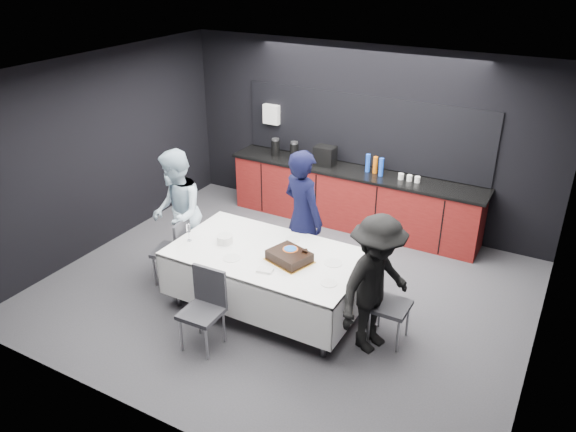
{
  "coord_description": "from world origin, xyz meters",
  "views": [
    {
      "loc": [
        3.03,
        -5.36,
        4.1
      ],
      "look_at": [
        0.0,
        0.1,
        1.05
      ],
      "focal_mm": 35.0,
      "sensor_mm": 36.0,
      "label": 1
    }
  ],
  "objects_px": {
    "cake_assembly": "(289,256)",
    "chair_right": "(384,298)",
    "person_right": "(376,285)",
    "plate_stack": "(225,239)",
    "party_table": "(268,262)",
    "person_center": "(303,218)",
    "person_left": "(177,213)",
    "chair_left": "(176,246)",
    "chair_near": "(205,303)",
    "champagne_flute": "(188,229)"
  },
  "relations": [
    {
      "from": "person_center",
      "to": "person_left",
      "type": "xyz_separation_m",
      "value": [
        -1.56,
        -0.61,
        -0.05
      ]
    },
    {
      "from": "person_left",
      "to": "champagne_flute",
      "type": "bearing_deg",
      "value": 13.34
    },
    {
      "from": "person_center",
      "to": "person_right",
      "type": "distance_m",
      "value": 1.6
    },
    {
      "from": "plate_stack",
      "to": "chair_near",
      "type": "height_order",
      "value": "chair_near"
    },
    {
      "from": "person_center",
      "to": "cake_assembly",
      "type": "bearing_deg",
      "value": 131.02
    },
    {
      "from": "party_table",
      "to": "person_center",
      "type": "distance_m",
      "value": 0.84
    },
    {
      "from": "person_left",
      "to": "chair_left",
      "type": "bearing_deg",
      "value": -8.63
    },
    {
      "from": "person_left",
      "to": "party_table",
      "type": "bearing_deg",
      "value": 44.6
    },
    {
      "from": "chair_right",
      "to": "plate_stack",
      "type": "bearing_deg",
      "value": -175.21
    },
    {
      "from": "chair_left",
      "to": "person_center",
      "type": "xyz_separation_m",
      "value": [
        1.42,
        0.87,
        0.38
      ]
    },
    {
      "from": "chair_near",
      "to": "champagne_flute",
      "type": "bearing_deg",
      "value": 136.52
    },
    {
      "from": "person_right",
      "to": "plate_stack",
      "type": "bearing_deg",
      "value": 106.28
    },
    {
      "from": "chair_left",
      "to": "chair_near",
      "type": "height_order",
      "value": "same"
    },
    {
      "from": "plate_stack",
      "to": "person_right",
      "type": "relative_size",
      "value": 0.12
    },
    {
      "from": "party_table",
      "to": "chair_left",
      "type": "distance_m",
      "value": 1.37
    },
    {
      "from": "plate_stack",
      "to": "chair_near",
      "type": "relative_size",
      "value": 0.21
    },
    {
      "from": "plate_stack",
      "to": "person_center",
      "type": "xyz_separation_m",
      "value": [
        0.64,
        0.84,
        0.09
      ]
    },
    {
      "from": "party_table",
      "to": "person_right",
      "type": "distance_m",
      "value": 1.41
    },
    {
      "from": "cake_assembly",
      "to": "person_left",
      "type": "distance_m",
      "value": 1.85
    },
    {
      "from": "cake_assembly",
      "to": "champagne_flute",
      "type": "height_order",
      "value": "champagne_flute"
    },
    {
      "from": "plate_stack",
      "to": "person_left",
      "type": "relative_size",
      "value": 0.11
    },
    {
      "from": "champagne_flute",
      "to": "person_left",
      "type": "height_order",
      "value": "person_left"
    },
    {
      "from": "cake_assembly",
      "to": "person_left",
      "type": "bearing_deg",
      "value": 172.94
    },
    {
      "from": "champagne_flute",
      "to": "person_right",
      "type": "relative_size",
      "value": 0.14
    },
    {
      "from": "plate_stack",
      "to": "chair_right",
      "type": "height_order",
      "value": "chair_right"
    },
    {
      "from": "cake_assembly",
      "to": "champagne_flute",
      "type": "xyz_separation_m",
      "value": [
        -1.33,
        -0.17,
        0.1
      ]
    },
    {
      "from": "chair_left",
      "to": "chair_right",
      "type": "xyz_separation_m",
      "value": [
        2.79,
        0.2,
        0.0
      ]
    },
    {
      "from": "cake_assembly",
      "to": "chair_right",
      "type": "xyz_separation_m",
      "value": [
        1.11,
        0.17,
        -0.31
      ]
    },
    {
      "from": "party_table",
      "to": "person_left",
      "type": "distance_m",
      "value": 1.54
    },
    {
      "from": "chair_right",
      "to": "person_right",
      "type": "bearing_deg",
      "value": -100.57
    },
    {
      "from": "chair_near",
      "to": "person_right",
      "type": "relative_size",
      "value": 0.57
    },
    {
      "from": "chair_right",
      "to": "party_table",
      "type": "bearing_deg",
      "value": -175.21
    },
    {
      "from": "chair_near",
      "to": "person_left",
      "type": "bearing_deg",
      "value": 138.61
    },
    {
      "from": "party_table",
      "to": "chair_left",
      "type": "relative_size",
      "value": 2.51
    },
    {
      "from": "party_table",
      "to": "person_left",
      "type": "relative_size",
      "value": 1.34
    },
    {
      "from": "plate_stack",
      "to": "person_left",
      "type": "height_order",
      "value": "person_left"
    },
    {
      "from": "chair_left",
      "to": "party_table",
      "type": "bearing_deg",
      "value": 3.24
    },
    {
      "from": "cake_assembly",
      "to": "person_right",
      "type": "bearing_deg",
      "value": -1.84
    },
    {
      "from": "cake_assembly",
      "to": "chair_left",
      "type": "bearing_deg",
      "value": -179.0
    },
    {
      "from": "chair_left",
      "to": "person_left",
      "type": "relative_size",
      "value": 0.53
    },
    {
      "from": "person_center",
      "to": "person_left",
      "type": "height_order",
      "value": "person_center"
    },
    {
      "from": "party_table",
      "to": "chair_right",
      "type": "xyz_separation_m",
      "value": [
        1.43,
        0.12,
        -0.11
      ]
    },
    {
      "from": "person_center",
      "to": "person_right",
      "type": "bearing_deg",
      "value": 170.28
    },
    {
      "from": "chair_left",
      "to": "person_right",
      "type": "xyz_separation_m",
      "value": [
        2.76,
        -0.01,
        0.28
      ]
    },
    {
      "from": "party_table",
      "to": "plate_stack",
      "type": "distance_m",
      "value": 0.61
    },
    {
      "from": "champagne_flute",
      "to": "chair_near",
      "type": "relative_size",
      "value": 0.24
    },
    {
      "from": "chair_near",
      "to": "person_center",
      "type": "bearing_deg",
      "value": 79.85
    },
    {
      "from": "champagne_flute",
      "to": "chair_near",
      "type": "xyz_separation_m",
      "value": [
        0.75,
        -0.71,
        -0.4
      ]
    },
    {
      "from": "chair_right",
      "to": "person_left",
      "type": "relative_size",
      "value": 0.53
    },
    {
      "from": "person_left",
      "to": "plate_stack",
      "type": "bearing_deg",
      "value": 37.54
    }
  ]
}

